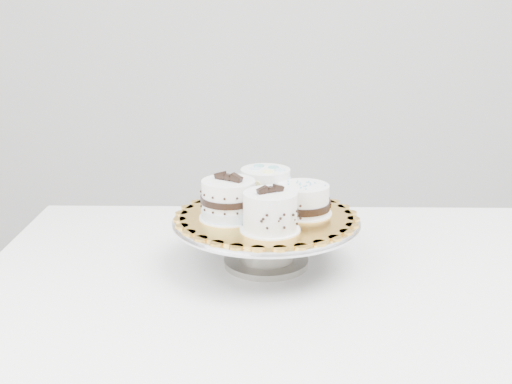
{
  "coord_description": "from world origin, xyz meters",
  "views": [
    {
      "loc": [
        -0.31,
        -0.97,
        1.25
      ],
      "look_at": [
        -0.17,
        0.17,
        0.89
      ],
      "focal_mm": 45.0,
      "sensor_mm": 36.0,
      "label": 1
    }
  ],
  "objects": [
    {
      "name": "cake_stand",
      "position": [
        -0.15,
        0.16,
        0.82
      ],
      "size": [
        0.35,
        0.35,
        0.1
      ],
      "color": "gray",
      "rests_on": "table"
    },
    {
      "name": "cake_swirl",
      "position": [
        -0.16,
        0.08,
        0.88
      ],
      "size": [
        0.12,
        0.12,
        0.08
      ],
      "rotation": [
        0.0,
        0.0,
        0.35
      ],
      "color": "white",
      "rests_on": "cake_board"
    },
    {
      "name": "cake_banded",
      "position": [
        -0.22,
        0.15,
        0.88
      ],
      "size": [
        0.14,
        0.14,
        0.09
      ],
      "rotation": [
        0.0,
        0.0,
        -0.7
      ],
      "color": "white",
      "rests_on": "cake_board"
    },
    {
      "name": "cake_dots",
      "position": [
        -0.14,
        0.22,
        0.89
      ],
      "size": [
        0.13,
        0.13,
        0.07
      ],
      "rotation": [
        0.0,
        0.0,
        -0.43
      ],
      "color": "white",
      "rests_on": "cake_board"
    },
    {
      "name": "cake_board",
      "position": [
        -0.15,
        0.16,
        0.85
      ],
      "size": [
        0.34,
        0.34,
        0.0
      ],
      "primitive_type": "cylinder",
      "rotation": [
        0.0,
        0.0,
        0.05
      ],
      "color": "gold",
      "rests_on": "cake_stand"
    },
    {
      "name": "cake_ribbon",
      "position": [
        -0.08,
        0.16,
        0.88
      ],
      "size": [
        0.11,
        0.11,
        0.06
      ],
      "rotation": [
        0.0,
        0.0,
        -0.14
      ],
      "color": "white",
      "rests_on": "cake_board"
    },
    {
      "name": "table",
      "position": [
        -0.09,
        0.1,
        0.67
      ],
      "size": [
        1.3,
        0.96,
        0.75
      ],
      "rotation": [
        0.0,
        0.0,
        -0.14
      ],
      "color": "white",
      "rests_on": "floor"
    }
  ]
}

